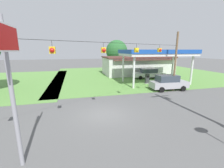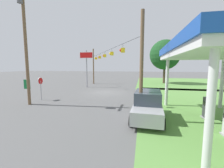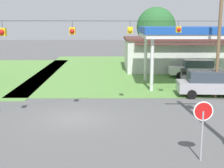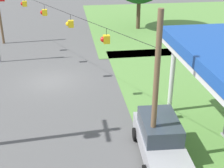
{
  "view_description": "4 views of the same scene",
  "coord_description": "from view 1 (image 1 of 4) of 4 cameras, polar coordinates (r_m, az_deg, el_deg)",
  "views": [
    {
      "loc": [
        -2.14,
        -11.09,
        5.08
      ],
      "look_at": [
        1.69,
        4.12,
        1.53
      ],
      "focal_mm": 24.0,
      "sensor_mm": 36.0,
      "label": 1
    },
    {
      "loc": [
        19.97,
        5.09,
        3.71
      ],
      "look_at": [
        3.33,
        1.68,
        1.65
      ],
      "focal_mm": 24.0,
      "sensor_mm": 36.0,
      "label": 2
    },
    {
      "loc": [
        2.06,
        -17.6,
        5.59
      ],
      "look_at": [
        2.22,
        1.71,
        1.72
      ],
      "focal_mm": 50.0,
      "sensor_mm": 36.0,
      "label": 3
    },
    {
      "loc": [
        21.39,
        1.48,
        9.62
      ],
      "look_at": [
        5.41,
        3.78,
        2.03
      ],
      "focal_mm": 50.0,
      "sensor_mm": 36.0,
      "label": 4
    }
  ],
  "objects": [
    {
      "name": "ground_plane",
      "position": [
        12.38,
        -2.98,
        -11.47
      ],
      "size": [
        160.0,
        160.0,
        0.0
      ],
      "primitive_type": "plane",
      "color": "#565656"
    },
    {
      "name": "car_at_pumps_rear",
      "position": [
        28.22,
        13.41,
        3.97
      ],
      "size": [
        5.24,
        2.44,
        1.82
      ],
      "rotation": [
        0.0,
        0.0,
        3.05
      ],
      "color": "white",
      "rests_on": "ground"
    },
    {
      "name": "fuel_pump_far",
      "position": [
        25.1,
        18.94,
        2.08
      ],
      "size": [
        0.71,
        0.56,
        1.53
      ],
      "color": "gray",
      "rests_on": "ground"
    },
    {
      "name": "grass_verge_station_corner",
      "position": [
        33.52,
        11.12,
        3.85
      ],
      "size": [
        36.0,
        28.0,
        0.04
      ],
      "primitive_type": "cube",
      "color": "#5B8E42",
      "rests_on": "ground"
    },
    {
      "name": "signal_span_gantry",
      "position": [
        11.32,
        -3.2,
        7.44
      ],
      "size": [
        20.16,
        10.24,
        7.22
      ],
      "color": "brown",
      "rests_on": "ground"
    },
    {
      "name": "stop_sign_overhead",
      "position": [
        7.11,
        -34.6,
        6.35
      ],
      "size": [
        0.22,
        2.36,
        6.36
      ],
      "color": "gray",
      "rests_on": "ground"
    },
    {
      "name": "car_at_pumps_front",
      "position": [
        20.68,
        20.63,
        0.55
      ],
      "size": [
        4.85,
        2.3,
        1.96
      ],
      "rotation": [
        0.0,
        0.0,
        -0.05
      ],
      "color": "#9E9EA3",
      "rests_on": "ground"
    },
    {
      "name": "fuel_pump_near",
      "position": [
        23.7,
        13.22,
        1.84
      ],
      "size": [
        0.71,
        0.56,
        1.53
      ],
      "color": "gray",
      "rests_on": "ground"
    },
    {
      "name": "gas_station_canopy",
      "position": [
        23.98,
        16.75,
        11.22
      ],
      "size": [
        10.53,
        5.92,
        5.16
      ],
      "color": "silver",
      "rests_on": "ground"
    },
    {
      "name": "tree_behind_station",
      "position": [
        39.2,
        1.78,
        12.47
      ],
      "size": [
        5.46,
        5.46,
        7.62
      ],
      "color": "#4C3828",
      "rests_on": "ground"
    },
    {
      "name": "gas_station_store",
      "position": [
        32.85,
        9.65,
        7.04
      ],
      "size": [
        14.37,
        7.82,
        3.78
      ],
      "color": "silver",
      "rests_on": "ground"
    }
  ]
}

